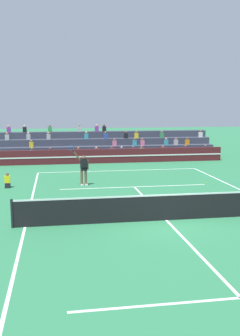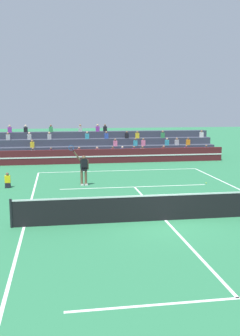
% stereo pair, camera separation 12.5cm
% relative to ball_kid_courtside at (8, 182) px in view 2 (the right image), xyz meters
% --- Properties ---
extents(ground_plane, '(120.00, 120.00, 0.00)m').
position_rel_ball_kid_courtside_xyz_m(ground_plane, '(6.96, -7.38, -0.33)').
color(ground_plane, '#2D7A4C').
extents(court_lines, '(11.10, 23.90, 0.01)m').
position_rel_ball_kid_courtside_xyz_m(court_lines, '(6.96, -7.38, -0.33)').
color(court_lines, white).
rests_on(court_lines, ground).
extents(tennis_net, '(12.00, 0.10, 1.10)m').
position_rel_ball_kid_courtside_xyz_m(tennis_net, '(6.96, -7.38, 0.21)').
color(tennis_net, black).
rests_on(tennis_net, ground).
extents(sponsor_banner_wall, '(18.00, 0.26, 1.10)m').
position_rel_ball_kid_courtside_xyz_m(sponsor_banner_wall, '(6.96, 8.18, 0.22)').
color(sponsor_banner_wall, '#51191E').
rests_on(sponsor_banner_wall, ground).
extents(bleacher_stand, '(18.27, 3.80, 2.83)m').
position_rel_ball_kid_courtside_xyz_m(bleacher_stand, '(6.96, 11.35, 0.50)').
color(bleacher_stand, '#383D4C').
rests_on(bleacher_stand, ground).
extents(ball_kid_courtside, '(0.30, 0.36, 0.84)m').
position_rel_ball_kid_courtside_xyz_m(ball_kid_courtside, '(0.00, 0.00, 0.00)').
color(ball_kid_courtside, black).
rests_on(ball_kid_courtside, ground).
extents(tennis_player, '(1.18, 0.42, 2.39)m').
position_rel_ball_kid_courtside_xyz_m(tennis_player, '(4.19, -0.07, 0.65)').
color(tennis_player, brown).
rests_on(tennis_player, ground).
extents(tennis_ball, '(0.07, 0.07, 0.07)m').
position_rel_ball_kid_courtside_xyz_m(tennis_ball, '(11.26, -0.68, -0.30)').
color(tennis_ball, '#C6DB33').
rests_on(tennis_ball, ground).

